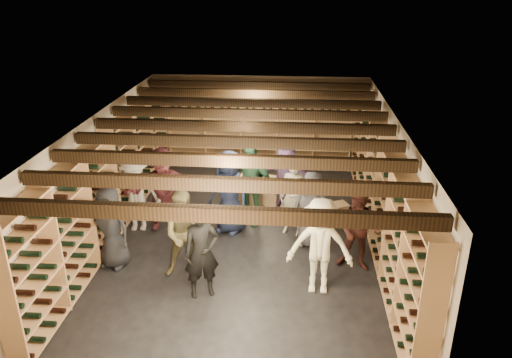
{
  "coord_description": "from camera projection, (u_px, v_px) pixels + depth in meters",
  "views": [
    {
      "loc": [
        0.94,
        -8.57,
        4.83
      ],
      "look_at": [
        0.22,
        0.2,
        1.16
      ],
      "focal_mm": 35.0,
      "sensor_mm": 36.0,
      "label": 1
    }
  ],
  "objects": [
    {
      "name": "crate_loose",
      "position": [
        336.0,
        208.0,
        10.83
      ],
      "size": [
        0.59,
        0.51,
        0.17
      ],
      "primitive_type": "cube",
      "rotation": [
        0.0,
        0.0,
        0.43
      ],
      "color": "#A87E58",
      "rests_on": "ground"
    },
    {
      "name": "wine_rack_right",
      "position": [
        382.0,
        192.0,
        9.2
      ],
      "size": [
        0.32,
        7.5,
        2.15
      ],
      "color": "tan",
      "rests_on": "ground"
    },
    {
      "name": "person_0",
      "position": [
        111.0,
        228.0,
        8.59
      ],
      "size": [
        0.84,
        0.68,
        1.5
      ],
      "primitive_type": "imported",
      "rotation": [
        0.0,
        0.0,
        -0.31
      ],
      "color": "black",
      "rests_on": "ground"
    },
    {
      "name": "walls",
      "position": [
        244.0,
        181.0,
        9.35
      ],
      "size": [
        5.52,
        8.02,
        2.4
      ],
      "color": "#BAA990",
      "rests_on": "ground"
    },
    {
      "name": "wine_rack_back",
      "position": [
        259.0,
        128.0,
        12.92
      ],
      "size": [
        4.7,
        0.3,
        2.15
      ],
      "color": "tan",
      "rests_on": "ground"
    },
    {
      "name": "person_1",
      "position": [
        202.0,
        252.0,
        7.79
      ],
      "size": [
        0.66,
        0.56,
        1.55
      ],
      "primitive_type": "imported",
      "rotation": [
        0.0,
        0.0,
        0.39
      ],
      "color": "black",
      "rests_on": "ground"
    },
    {
      "name": "person_11",
      "position": [
        285.0,
        177.0,
        10.65
      ],
      "size": [
        1.49,
        0.88,
        1.54
      ],
      "primitive_type": "imported",
      "rotation": [
        0.0,
        0.0,
        -0.32
      ],
      "color": "slate",
      "rests_on": "ground"
    },
    {
      "name": "person_2",
      "position": [
        186.0,
        234.0,
        8.34
      ],
      "size": [
        0.88,
        0.75,
        1.56
      ],
      "primitive_type": "imported",
      "rotation": [
        0.0,
        0.0,
        0.24
      ],
      "color": "brown",
      "rests_on": "ground"
    },
    {
      "name": "ground",
      "position": [
        244.0,
        237.0,
        9.81
      ],
      "size": [
        8.0,
        8.0,
        0.0
      ],
      "primitive_type": "plane",
      "color": "black",
      "rests_on": "ground"
    },
    {
      "name": "crate_stack_right",
      "position": [
        251.0,
        190.0,
        11.07
      ],
      "size": [
        0.51,
        0.35,
        0.68
      ],
      "rotation": [
        0.0,
        0.0,
        -0.04
      ],
      "color": "#A87E58",
      "rests_on": "ground"
    },
    {
      "name": "person_8",
      "position": [
        359.0,
        230.0,
        8.52
      ],
      "size": [
        0.84,
        0.72,
        1.49
      ],
      "primitive_type": "imported",
      "rotation": [
        0.0,
        0.0,
        -0.25
      ],
      "color": "#45211C",
      "rests_on": "ground"
    },
    {
      "name": "crate_stack_left",
      "position": [
        266.0,
        191.0,
        11.03
      ],
      "size": [
        0.55,
        0.41,
        0.68
      ],
      "rotation": [
        0.0,
        0.0,
        -0.18
      ],
      "color": "#A87E58",
      "rests_on": "ground"
    },
    {
      "name": "person_6",
      "position": [
        229.0,
        192.0,
        9.74
      ],
      "size": [
        0.97,
        0.82,
        1.7
      ],
      "primitive_type": "imported",
      "rotation": [
        0.0,
        0.0,
        -0.41
      ],
      "color": "#1A223F",
      "rests_on": "ground"
    },
    {
      "name": "person_3",
      "position": [
        320.0,
        247.0,
        7.87
      ],
      "size": [
        1.09,
        0.67,
        1.64
      ],
      "primitive_type": "imported",
      "rotation": [
        0.0,
        0.0,
        -0.06
      ],
      "color": "beige",
      "rests_on": "ground"
    },
    {
      "name": "person_5",
      "position": [
        163.0,
        188.0,
        9.93
      ],
      "size": [
        1.64,
        1.05,
        1.69
      ],
      "primitive_type": "imported",
      "rotation": [
        0.0,
        0.0,
        0.38
      ],
      "color": "brown",
      "rests_on": "ground"
    },
    {
      "name": "ceiling",
      "position": [
        243.0,
        119.0,
        8.89
      ],
      "size": [
        5.5,
        8.0,
        0.01
      ],
      "primitive_type": "cube",
      "color": "#BDB2A1",
      "rests_on": "walls"
    },
    {
      "name": "person_12",
      "position": [
        311.0,
        210.0,
        9.26
      ],
      "size": [
        0.84,
        0.67,
        1.48
      ],
      "primitive_type": "imported",
      "rotation": [
        0.0,
        0.0,
        -0.31
      ],
      "color": "#36363B",
      "rests_on": "ground"
    },
    {
      "name": "wine_rack_left",
      "position": [
        111.0,
        183.0,
        9.59
      ],
      "size": [
        0.32,
        7.5,
        2.15
      ],
      "color": "tan",
      "rests_on": "ground"
    },
    {
      "name": "person_9",
      "position": [
        135.0,
        193.0,
        9.83
      ],
      "size": [
        1.05,
        0.64,
        1.58
      ],
      "primitive_type": "imported",
      "rotation": [
        0.0,
        0.0,
        0.05
      ],
      "color": "#AFA99F",
      "rests_on": "ground"
    },
    {
      "name": "person_10",
      "position": [
        250.0,
        184.0,
        10.07
      ],
      "size": [
        1.1,
        0.71,
        1.74
      ],
      "primitive_type": "imported",
      "rotation": [
        0.0,
        0.0,
        -0.3
      ],
      "color": "#265137",
      "rests_on": "ground"
    },
    {
      "name": "person_7",
      "position": [
        294.0,
        197.0,
        9.67
      ],
      "size": [
        0.65,
        0.52,
        1.56
      ],
      "primitive_type": "imported",
      "rotation": [
        0.0,
        0.0,
        -0.3
      ],
      "color": "gray",
      "rests_on": "ground"
    },
    {
      "name": "ceiling_joists",
      "position": [
        243.0,
        127.0,
        8.94
      ],
      "size": [
        5.4,
        7.12,
        0.18
      ],
      "color": "black",
      "rests_on": "ground"
    }
  ]
}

